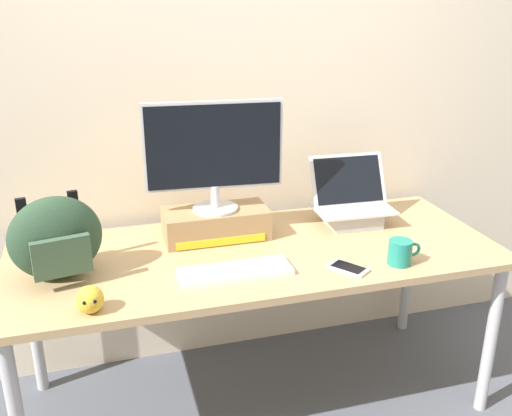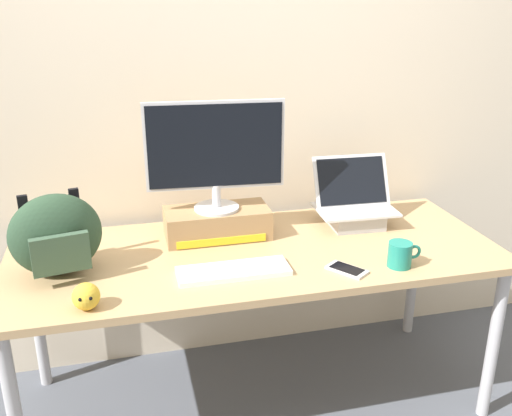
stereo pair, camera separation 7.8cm
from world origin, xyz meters
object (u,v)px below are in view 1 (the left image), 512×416
toner_box_yellow (216,223)px  external_keyboard (235,271)px  coffee_mug (401,252)px  cell_phone (348,268)px  plush_toy (90,299)px  open_laptop (351,209)px  messenger_backpack (56,238)px  desktop_monitor (214,153)px

toner_box_yellow → external_keyboard: bearing=-90.7°
coffee_mug → cell_phone: bearing=177.4°
toner_box_yellow → external_keyboard: (-0.00, -0.35, -0.05)m
cell_phone → plush_toy: bearing=147.1°
coffee_mug → open_laptop: bearing=90.4°
coffee_mug → toner_box_yellow: bearing=144.4°
toner_box_yellow → coffee_mug: (0.62, -0.44, -0.01)m
open_laptop → plush_toy: bearing=-155.1°
messenger_backpack → cell_phone: 1.07m
open_laptop → external_keyboard: open_laptop is taller
external_keyboard → coffee_mug: coffee_mug is taller
external_keyboard → messenger_backpack: size_ratio=1.16×
plush_toy → coffee_mug: bearing=2.0°
coffee_mug → plush_toy: 1.14m
toner_box_yellow → open_laptop: (0.62, -0.01, 0.00)m
external_keyboard → plush_toy: plush_toy is taller
desktop_monitor → cell_phone: desktop_monitor is taller
coffee_mug → messenger_backpack: bearing=168.9°
toner_box_yellow → desktop_monitor: desktop_monitor is taller
messenger_backpack → plush_toy: messenger_backpack is taller
cell_phone → plush_toy: plush_toy is taller
external_keyboard → plush_toy: (-0.52, -0.13, 0.03)m
plush_toy → toner_box_yellow: bearing=42.9°
open_laptop → cell_phone: size_ratio=2.15×
toner_box_yellow → open_laptop: 0.62m
plush_toy → external_keyboard: bearing=14.3°
desktop_monitor → messenger_backpack: desktop_monitor is taller
open_laptop → external_keyboard: bearing=-148.8°
toner_box_yellow → plush_toy: bearing=-137.1°
open_laptop → cell_phone: open_laptop is taller
desktop_monitor → external_keyboard: 0.50m
desktop_monitor → plush_toy: bearing=-132.8°
toner_box_yellow → coffee_mug: bearing=-35.6°
external_keyboard → cell_phone: external_keyboard is taller
desktop_monitor → messenger_backpack: bearing=-158.0°
messenger_backpack → desktop_monitor: bearing=6.3°
external_keyboard → coffee_mug: bearing=-8.0°
messenger_backpack → plush_toy: (0.10, -0.28, -0.11)m
external_keyboard → messenger_backpack: messenger_backpack is taller
open_laptop → messenger_backpack: 1.25m
desktop_monitor → open_laptop: bearing=3.5°
coffee_mug → plush_toy: size_ratio=1.45×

